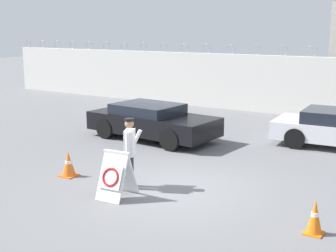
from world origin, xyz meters
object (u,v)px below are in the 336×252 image
Objects in this scene: barricade_sign at (116,175)px; traffic_cone_mid at (69,164)px; parked_car_front_coupe at (152,121)px; security_guard at (130,150)px; traffic_cone_near at (315,217)px.

barricade_sign is 1.66× the size of traffic_cone_mid.
traffic_cone_mid is at bearing -79.34° from parked_car_front_coupe.
security_guard reaches higher than traffic_cone_mid.
traffic_cone_near reaches higher than traffic_cone_mid.
barricade_sign is 1.61× the size of traffic_cone_near.
barricade_sign is at bearing -59.58° from parked_car_front_coupe.
traffic_cone_near is at bearing -0.73° from traffic_cone_mid.
security_guard reaches higher than parked_car_front_coupe.
traffic_cone_mid is at bearing 160.15° from barricade_sign.
traffic_cone_near is (4.53, -0.25, -0.62)m from security_guard.
traffic_cone_mid is (-1.89, -0.17, -0.63)m from security_guard.
traffic_cone_mid is at bearing 68.28° from security_guard.
parked_car_front_coupe is (-2.55, 5.19, 0.10)m from barricade_sign.
parked_car_front_coupe is at bearing 1.49° from security_guard.
security_guard is at bearing 176.80° from traffic_cone_near.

